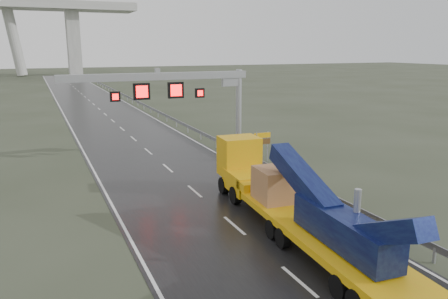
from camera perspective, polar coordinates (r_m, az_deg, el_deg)
name	(u,v)px	position (r m, az deg, el deg)	size (l,w,h in m)	color
ground	(273,260)	(19.56, 6.47, -14.11)	(400.00, 400.00, 0.00)	#323827
road	(113,121)	(56.39, -14.31, 3.63)	(11.00, 200.00, 0.02)	black
guardrail	(185,125)	(48.11, -5.15, 3.24)	(0.20, 140.00, 1.40)	gray
sign_gantry	(184,91)	(34.90, -5.23, 7.63)	(14.90, 1.20, 7.42)	#A09F9B
heavy_haul_truck	(287,198)	(22.10, 8.26, -6.26)	(3.76, 18.17, 4.24)	orange
exit_sign_pair	(262,141)	(34.80, 5.01, 1.09)	(1.42, 0.13, 2.42)	#A1A4AA
striped_barrier	(253,152)	(36.27, 3.83, -0.32)	(0.60, 0.32, 1.01)	red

